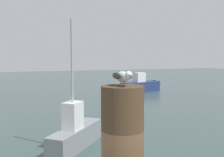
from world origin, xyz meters
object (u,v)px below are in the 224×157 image
Objects in this scene: boat_grey at (78,132)px; boat_navy at (144,85)px; mooring_post at (122,146)px; seagull at (123,76)px.

boat_grey is 0.90× the size of boat_navy.
boat_navy is (11.08, 18.65, -1.76)m from mooring_post.
mooring_post is 0.66m from seagull.
mooring_post is 21.76m from boat_navy.
seagull is at bearing -120.72° from boat_navy.
seagull is 7.12m from boat_grey.
boat_grey is at bearing -128.76° from boat_navy.
boat_grey is 15.54m from boat_navy.
boat_grey is at bearing 78.29° from mooring_post.
seagull is 0.08× the size of boat_navy.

